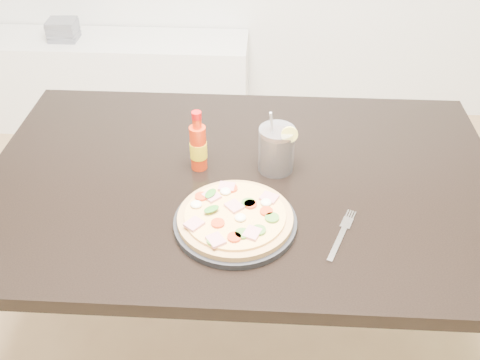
# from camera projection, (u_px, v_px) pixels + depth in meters

# --- Properties ---
(dining_table) EXTENTS (1.40, 0.90, 0.75)m
(dining_table) POSITION_uv_depth(u_px,v_px,m) (242.00, 200.00, 1.50)
(dining_table) COLOR black
(dining_table) RESTS_ON ground
(plate) EXTENTS (0.30, 0.30, 0.02)m
(plate) POSITION_uv_depth(u_px,v_px,m) (235.00, 222.00, 1.29)
(plate) COLOR black
(plate) RESTS_ON dining_table
(pizza) EXTENTS (0.28, 0.28, 0.03)m
(pizza) POSITION_uv_depth(u_px,v_px,m) (235.00, 216.00, 1.28)
(pizza) COLOR tan
(pizza) RESTS_ON plate
(hot_sauce_bottle) EXTENTS (0.06, 0.06, 0.18)m
(hot_sauce_bottle) POSITION_uv_depth(u_px,v_px,m) (198.00, 146.00, 1.44)
(hot_sauce_bottle) COLOR red
(hot_sauce_bottle) RESTS_ON dining_table
(cola_cup) EXTENTS (0.10, 0.10, 0.19)m
(cola_cup) POSITION_uv_depth(u_px,v_px,m) (276.00, 150.00, 1.44)
(cola_cup) COLOR black
(cola_cup) RESTS_ON dining_table
(fork) EXTENTS (0.09, 0.18, 0.00)m
(fork) POSITION_uv_depth(u_px,v_px,m) (342.00, 233.00, 1.27)
(fork) COLOR silver
(fork) RESTS_ON dining_table
(media_console) EXTENTS (1.40, 0.34, 0.50)m
(media_console) POSITION_uv_depth(u_px,v_px,m) (120.00, 82.00, 2.94)
(media_console) COLOR white
(media_console) RESTS_ON ground
(cd_stack) EXTENTS (0.14, 0.12, 0.10)m
(cd_stack) POSITION_uv_depth(u_px,v_px,m) (63.00, 30.00, 2.75)
(cd_stack) COLOR slate
(cd_stack) RESTS_ON media_console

